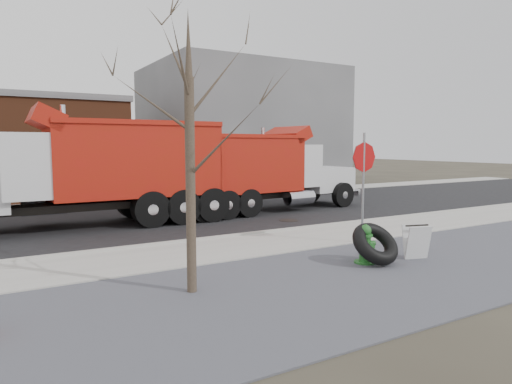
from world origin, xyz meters
TOP-DOWN VIEW (x-y plane):
  - ground at (0.00, 0.00)m, footprint 120.00×120.00m
  - gravel_verge at (0.00, -3.50)m, footprint 60.00×5.00m
  - sidewalk at (0.00, 0.25)m, footprint 60.00×2.50m
  - curb at (0.00, 1.55)m, footprint 60.00×0.15m
  - road at (0.00, 6.30)m, footprint 60.00×9.40m
  - far_sidewalk at (0.00, 12.00)m, footprint 60.00×2.00m
  - building_grey at (9.00, 18.00)m, footprint 12.00×10.00m
  - bare_tree at (-3.20, -2.60)m, footprint 3.20×3.20m
  - fire_hydrant at (1.10, -2.70)m, footprint 0.54×0.52m
  - truck_tire at (1.24, -2.88)m, footprint 1.15×1.06m
  - stop_sign at (2.52, -1.10)m, footprint 0.85×0.07m
  - sandwich_board at (2.45, -3.04)m, footprint 0.69×0.53m
  - dump_truck_red_a at (3.37, 5.80)m, footprint 8.75×2.99m
  - dump_truck_red_b at (-3.24, 5.59)m, footprint 9.49×2.75m

SIDE VIEW (x-z plane):
  - ground at x=0.00m, z-range 0.00..0.00m
  - road at x=0.00m, z-range 0.00..0.02m
  - gravel_verge at x=0.00m, z-range 0.00..0.03m
  - sidewalk at x=0.00m, z-range 0.00..0.06m
  - far_sidewalk at x=0.00m, z-range 0.00..0.06m
  - curb at x=0.00m, z-range 0.00..0.11m
  - fire_hydrant at x=1.10m, z-range -0.04..0.90m
  - sandwich_board at x=2.45m, z-range 0.03..0.87m
  - truck_tire at x=1.24m, z-range 0.00..1.01m
  - dump_truck_red_a at x=3.37m, z-range 0.03..3.54m
  - dump_truck_red_b at x=-3.24m, z-range 0.03..3.99m
  - stop_sign at x=2.52m, z-range 0.54..3.65m
  - bare_tree at x=-3.20m, z-range 0.70..5.90m
  - building_grey at x=9.00m, z-range 0.00..8.00m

